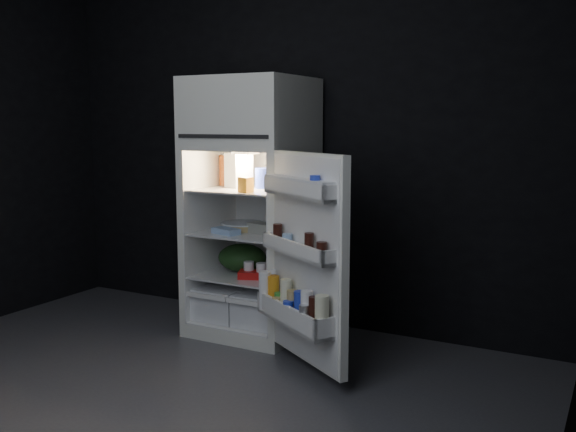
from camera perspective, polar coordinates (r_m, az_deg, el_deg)
The scene contains 18 objects.
floor at distance 3.63m, azimuth -12.66°, elevation -15.90°, with size 4.00×3.40×0.00m, color #48484D.
wall_back at distance 4.73m, azimuth 0.46°, elevation 6.76°, with size 4.00×0.00×2.70m, color black.
wall_right at distance 2.49m, azimuth 23.65°, elevation 4.73°, with size 0.00×3.40×2.70m, color black.
refrigerator at distance 4.48m, azimuth -3.14°, elevation 1.61°, with size 0.76×0.71×1.78m.
fridge_door at distance 3.69m, azimuth 1.41°, elevation -4.25°, with size 0.71×0.55×1.22m.
milk_jug at distance 4.51m, azimuth -4.41°, elevation 4.07°, with size 0.15×0.15×0.24m, color white.
mayo_jar at distance 4.44m, azimuth -2.16°, elevation 3.37°, with size 0.12×0.12×0.14m, color #2136B3.
jam_jar at distance 4.30m, azimuth -0.70°, elevation 3.15°, with size 0.10×0.10×0.13m, color black.
amber_bottle at distance 4.67m, azimuth -5.64°, elevation 4.07°, with size 0.08×0.08×0.22m, color #C4571F.
small_carton at distance 4.18m, azimuth -3.78°, elevation 2.78°, with size 0.09×0.06×0.10m, color orange.
egg_carton at distance 4.36m, azimuth -1.95°, elevation -1.16°, with size 0.28×0.11×0.07m, color gray.
pie at distance 4.56m, azimuth -4.05°, elevation -0.95°, with size 0.30×0.30×0.04m, color tan.
flat_package at distance 4.38m, azimuth -5.54°, elevation -1.35°, with size 0.20×0.10×0.04m, color #85A5CD.
wrapped_pkg at distance 4.51m, azimuth 0.28°, elevation -0.95°, with size 0.11×0.09×0.05m, color beige.
produce_bag at distance 4.59m, azimuth -4.09°, elevation -3.72°, with size 0.36×0.30×0.20m, color #193815.
yogurt_tray at distance 4.39m, azimuth -2.83°, elevation -5.22°, with size 0.24×0.13×0.05m, color #BA120F.
small_can_red at distance 4.58m, azimuth -0.42°, elevation -4.38°, with size 0.06×0.06×0.09m, color #BA120F.
small_can_silver at distance 4.55m, azimuth -0.45°, elevation -4.48°, with size 0.07×0.07×0.09m, color silver.
Camera 1 is at (2.20, -2.48, 1.47)m, focal length 40.00 mm.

